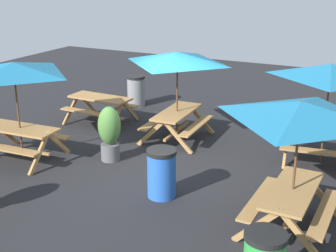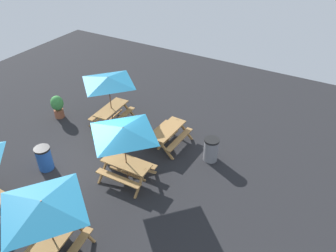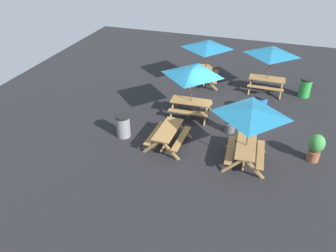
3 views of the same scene
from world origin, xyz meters
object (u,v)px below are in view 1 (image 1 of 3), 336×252
picnic_table_4 (330,78)px  potted_plant_0 (110,132)px  picnic_table_1 (300,120)px  picnic_table_2 (177,64)px  picnic_table_3 (14,76)px  trash_bin_blue (162,173)px  trash_bin_gray (136,91)px  picnic_table_0 (100,104)px

picnic_table_4 → potted_plant_0: 5.05m
picnic_table_1 → potted_plant_0: picnic_table_1 is taller
picnic_table_2 → picnic_table_4: bearing=-89.7°
picnic_table_3 → potted_plant_0: 2.45m
picnic_table_2 → trash_bin_blue: 3.54m
trash_bin_gray → trash_bin_blue: bearing=-55.4°
trash_bin_gray → potted_plant_0: bearing=-67.6°
picnic_table_4 → picnic_table_3: bearing=-163.0°
trash_bin_blue → potted_plant_0: bearing=150.4°
picnic_table_3 → picnic_table_4: size_ratio=1.00×
picnic_table_1 → picnic_table_4: 3.25m
picnic_table_4 → trash_bin_gray: size_ratio=2.38×
trash_bin_blue → picnic_table_0: bearing=138.2°
picnic_table_1 → potted_plant_0: 4.76m
picnic_table_3 → potted_plant_0: size_ratio=1.80×
picnic_table_1 → potted_plant_0: (-4.43, 1.18, -1.29)m
picnic_table_2 → picnic_table_4: same height
picnic_table_0 → picnic_table_4: (6.18, -0.12, 1.43)m
picnic_table_4 → trash_bin_blue: (-2.53, -3.15, -1.49)m
picnic_table_2 → picnic_table_3: bearing=134.0°
trash_bin_blue → potted_plant_0: 2.19m
trash_bin_blue → picnic_table_2: bearing=110.0°
picnic_table_1 → picnic_table_4: size_ratio=1.00×
picnic_table_2 → picnic_table_3: same height
picnic_table_0 → trash_bin_blue: size_ratio=1.89×
trash_bin_gray → potted_plant_0: potted_plant_0 is taller
picnic_table_4 → potted_plant_0: bearing=-162.7°
picnic_table_2 → picnic_table_0: bearing=82.4°
picnic_table_2 → picnic_table_4: (3.63, 0.13, 0.00)m
picnic_table_3 → potted_plant_0: bearing=21.0°
picnic_table_1 → picnic_table_0: bearing=62.7°
picnic_table_3 → picnic_table_1: bearing=-6.0°
picnic_table_3 → trash_bin_gray: bearing=84.8°
picnic_table_0 → trash_bin_gray: bearing=90.9°
trash_bin_blue → trash_bin_gray: bearing=124.6°
picnic_table_0 → potted_plant_0: size_ratio=1.43×
trash_bin_gray → trash_bin_blue: size_ratio=1.00×
picnic_table_4 → trash_bin_blue: size_ratio=2.38×
picnic_table_0 → trash_bin_gray: trash_bin_gray is taller
picnic_table_4 → trash_bin_blue: 4.31m
picnic_table_0 → picnic_table_2: (2.55, -0.26, 1.43)m
picnic_table_0 → picnic_table_3: picnic_table_3 is taller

